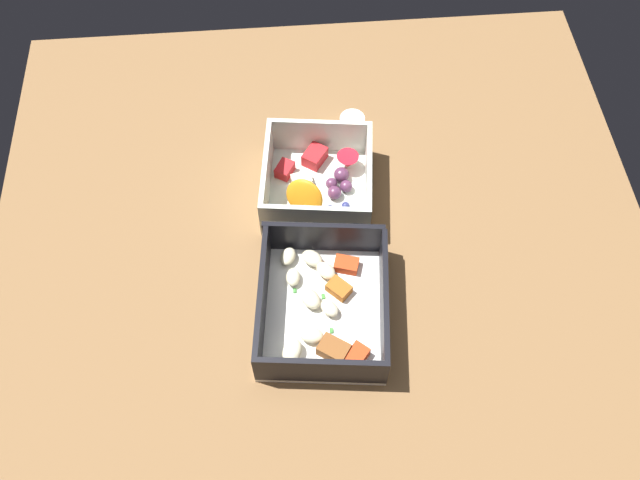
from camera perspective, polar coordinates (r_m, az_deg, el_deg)
The scene contains 4 objects.
table_surface at distance 83.88cm, azimuth 0.30°, elevation -1.55°, with size 80.00×80.00×2.00cm, color brown.
pasta_container at distance 77.80cm, azimuth 0.21°, elevation -5.40°, with size 18.49×15.94×5.71cm.
fruit_bowl at distance 86.42cm, azimuth -0.13°, elevation 4.84°, with size 15.14×14.76×5.89cm.
paper_cup_liner at distance 93.84cm, azimuth 2.66°, elevation 9.59°, with size 3.31×3.31×2.06cm, color white.
Camera 1 is at (41.67, -3.84, 73.69)cm, focal length 38.85 mm.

